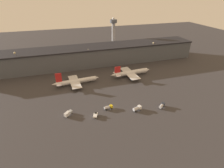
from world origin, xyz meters
The scene contains 13 objects.
ground centered at (0.00, 0.00, 0.00)m, with size 600.00×600.00×0.00m, color #383538.
terminal_building centered at (0.00, 86.61, 10.19)m, with size 241.72×28.46×20.29m.
airplane_0 centered at (-20.76, 42.75, 3.29)m, with size 42.45×26.61×13.35m.
airplane_1 centered at (32.23, 44.93, 3.62)m, with size 42.36×30.01×11.93m.
service_vehicle_0 centered at (34.03, -9.70, 1.73)m, with size 5.91×5.15×3.17m.
service_vehicle_1 centered at (15.67, -7.86, 1.82)m, with size 6.70×4.07×3.20m.
service_vehicle_2 centered at (-3.20, -0.49, 1.61)m, with size 6.39×3.19×2.73m.
service_vehicle_3 centered at (-31.05, 0.44, 1.74)m, with size 6.03×6.12×3.07m.
service_vehicle_4 centered at (-13.68, -6.00, 1.26)m, with size 4.15×5.53×2.69m.
lamp_post_0 centered at (-71.40, 77.95, 15.25)m, with size 1.80×1.80×23.82m.
lamp_post_1 centered at (-2.77, 77.95, 13.42)m, with size 1.80×1.80×20.55m.
lamp_post_2 centered at (72.40, 77.95, 14.07)m, with size 1.80×1.80×21.71m.
control_tower centered at (39.66, 126.56, 25.32)m, with size 9.00×9.00×43.63m.
Camera 1 is at (-29.57, -97.33, 75.11)m, focal length 28.00 mm.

